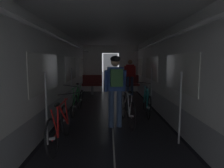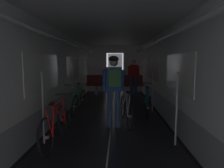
% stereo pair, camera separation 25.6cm
% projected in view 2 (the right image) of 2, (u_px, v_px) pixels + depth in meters
% --- Properties ---
extents(train_car_shell, '(3.14, 12.34, 2.57)m').
position_uv_depth(train_car_shell, '(112.00, 57.00, 5.16)').
color(train_car_shell, black).
rests_on(train_car_shell, ground).
extents(bench_seat_far_left, '(0.98, 0.51, 0.95)m').
position_uv_depth(bench_seat_far_left, '(96.00, 83.00, 9.76)').
color(bench_seat_far_left, gray).
rests_on(bench_seat_far_left, ground).
extents(bench_seat_far_right, '(0.98, 0.51, 0.95)m').
position_uv_depth(bench_seat_far_right, '(133.00, 83.00, 9.71)').
color(bench_seat_far_right, gray).
rests_on(bench_seat_far_right, ground).
extents(bicycle_teal, '(0.44, 1.69, 0.95)m').
position_uv_depth(bicycle_teal, '(147.00, 103.00, 5.91)').
color(bicycle_teal, black).
rests_on(bicycle_teal, ground).
extents(bicycle_green, '(0.44, 1.69, 0.96)m').
position_uv_depth(bicycle_green, '(79.00, 101.00, 6.18)').
color(bicycle_green, black).
rests_on(bicycle_green, ground).
extents(bicycle_red, '(0.44, 1.69, 0.95)m').
position_uv_depth(bicycle_red, '(56.00, 125.00, 3.81)').
color(bicycle_red, black).
rests_on(bicycle_red, ground).
extents(person_cyclist_aisle, '(0.55, 0.42, 1.73)m').
position_uv_depth(person_cyclist_aisle, '(114.00, 84.00, 4.74)').
color(person_cyclist_aisle, '#384C75').
rests_on(person_cyclist_aisle, ground).
extents(bicycle_silver_in_aisle, '(0.45, 1.68, 0.94)m').
position_uv_depth(bicycle_silver_in_aisle, '(126.00, 109.00, 5.07)').
color(bicycle_silver_in_aisle, black).
rests_on(bicycle_silver_in_aisle, ground).
extents(person_standing_near_bench, '(0.53, 0.23, 1.69)m').
position_uv_depth(person_standing_near_bench, '(134.00, 75.00, 9.29)').
color(person_standing_near_bench, '#384C75').
rests_on(person_standing_near_bench, ground).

